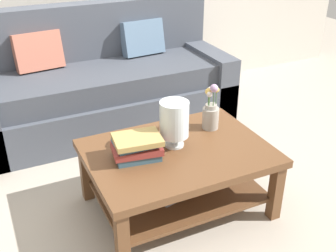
# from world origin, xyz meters

# --- Properties ---
(ground_plane) EXTENTS (10.00, 10.00, 0.00)m
(ground_plane) POSITION_xyz_m (0.00, 0.00, 0.00)
(ground_plane) COLOR #ADA393
(couch) EXTENTS (2.27, 0.90, 1.06)m
(couch) POSITION_xyz_m (-0.02, 1.00, 0.36)
(couch) COLOR #474C56
(couch) RESTS_ON ground
(coffee_table) EXTENTS (1.15, 0.84, 0.45)m
(coffee_table) POSITION_xyz_m (0.02, -0.44, 0.33)
(coffee_table) COLOR brown
(coffee_table) RESTS_ON ground
(book_stack_main) EXTENTS (0.32, 0.25, 0.14)m
(book_stack_main) POSITION_xyz_m (-0.24, -0.42, 0.53)
(book_stack_main) COLOR #3D6075
(book_stack_main) RESTS_ON coffee_table
(glass_hurricane_vase) EXTENTS (0.19, 0.19, 0.31)m
(glass_hurricane_vase) POSITION_xyz_m (0.03, -0.38, 0.63)
(glass_hurricane_vase) COLOR silver
(glass_hurricane_vase) RESTS_ON coffee_table
(flower_pitcher) EXTENTS (0.11, 0.11, 0.33)m
(flower_pitcher) POSITION_xyz_m (0.36, -0.27, 0.57)
(flower_pitcher) COLOR #9E998E
(flower_pitcher) RESTS_ON coffee_table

